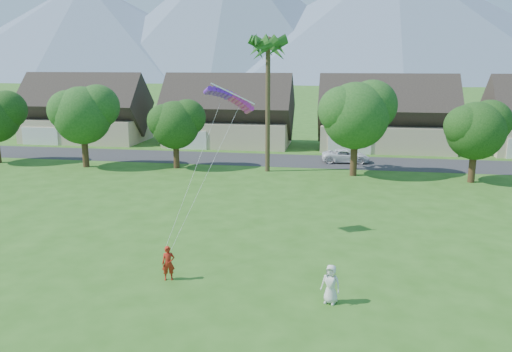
% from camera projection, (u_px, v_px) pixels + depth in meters
% --- Properties ---
extents(ground, '(500.00, 500.00, 0.00)m').
position_uv_depth(ground, '(214.00, 325.00, 19.74)').
color(ground, '#2D6019').
rests_on(ground, ground).
extents(street, '(90.00, 7.00, 0.01)m').
position_uv_depth(street, '(294.00, 161.00, 52.42)').
color(street, '#2D2D30').
rests_on(street, ground).
extents(kite_flyer, '(0.71, 0.58, 1.68)m').
position_uv_depth(kite_flyer, '(168.00, 263.00, 23.68)').
color(kite_flyer, '#A72213').
rests_on(kite_flyer, ground).
extents(watcher, '(0.98, 0.79, 1.74)m').
position_uv_depth(watcher, '(331.00, 284.00, 21.39)').
color(watcher, silver).
rests_on(watcher, ground).
extents(parked_car, '(5.03, 2.59, 1.36)m').
position_uv_depth(parked_car, '(346.00, 156.00, 51.40)').
color(parked_car, white).
rests_on(parked_car, ground).
extents(mountain_ridge, '(540.00, 240.00, 70.00)m').
position_uv_depth(mountain_ridge, '(354.00, 24.00, 261.41)').
color(mountain_ridge, slate).
rests_on(mountain_ridge, ground).
extents(houses_row, '(72.75, 8.19, 8.86)m').
position_uv_depth(houses_row, '(305.00, 119.00, 60.21)').
color(houses_row, beige).
rests_on(houses_row, ground).
extents(tree_row, '(62.27, 6.67, 8.45)m').
position_uv_depth(tree_row, '(276.00, 121.00, 45.66)').
color(tree_row, '#47301C').
rests_on(tree_row, ground).
extents(fan_palm, '(3.00, 3.00, 13.80)m').
position_uv_depth(fan_palm, '(268.00, 43.00, 44.81)').
color(fan_palm, '#4C3D26').
rests_on(fan_palm, ground).
extents(parafoil_kite, '(3.14, 1.46, 0.50)m').
position_uv_depth(parafoil_kite, '(230.00, 96.00, 28.58)').
color(parafoil_kite, '#6B1AC7').
rests_on(parafoil_kite, ground).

